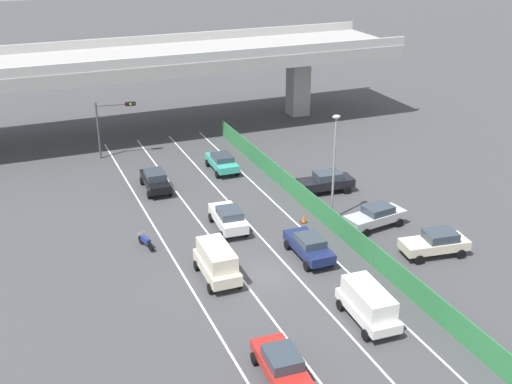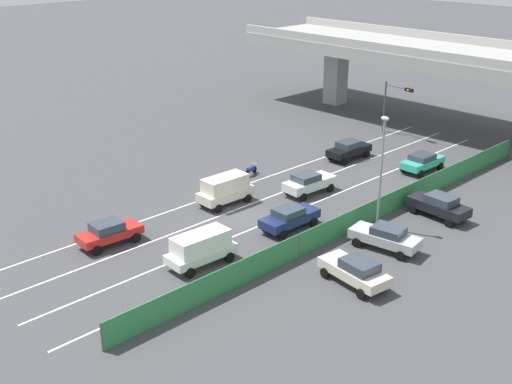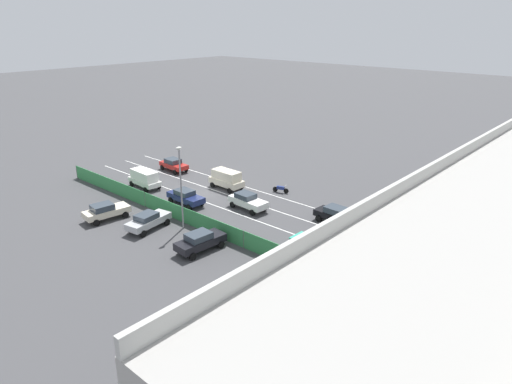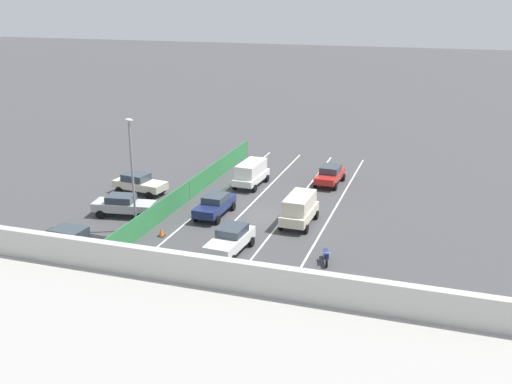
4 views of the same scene
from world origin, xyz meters
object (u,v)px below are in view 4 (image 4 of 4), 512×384
(car_van_cream, at_px, (299,208))
(parked_wagon_silver, at_px, (123,205))
(car_hatchback_white, at_px, (230,239))
(car_van_white, at_px, (251,172))
(car_sedan_black, at_px, (225,316))
(parked_sedan_dark, at_px, (71,240))
(car_sedan_red, at_px, (330,174))
(car_sedan_navy, at_px, (215,204))
(traffic_light, at_px, (169,383))
(street_lamp, at_px, (132,165))
(car_taxi_teal, at_px, (88,315))
(traffic_cone, at_px, (161,232))
(parked_sedan_cream, at_px, (139,183))
(motorcycle, at_px, (326,256))

(car_van_cream, relative_size, parked_wagon_silver, 0.91)
(car_hatchback_white, bearing_deg, car_van_white, -76.89)
(car_sedan_black, xyz_separation_m, parked_sedan_dark, (12.66, -5.67, 0.02))
(car_van_white, relative_size, car_van_cream, 1.05)
(car_sedan_black, bearing_deg, car_sedan_red, -90.40)
(car_hatchback_white, distance_m, parked_sedan_dark, 10.15)
(car_sedan_navy, xyz_separation_m, car_van_white, (-0.27, -7.72, 0.31))
(traffic_light, bearing_deg, street_lamp, -57.76)
(car_sedan_navy, height_order, traffic_light, traffic_light)
(parked_wagon_silver, bearing_deg, car_hatchback_white, 159.47)
(car_sedan_red, relative_size, car_taxi_teal, 0.99)
(car_van_white, distance_m, traffic_light, 32.68)
(parked_sedan_dark, height_order, street_lamp, street_lamp)
(car_sedan_red, relative_size, traffic_cone, 7.07)
(car_sedan_navy, xyz_separation_m, car_taxi_teal, (-0.03, 16.83, -0.01))
(parked_wagon_silver, bearing_deg, car_sedan_red, -136.49)
(car_hatchback_white, height_order, traffic_light, traffic_light)
(car_taxi_teal, relative_size, parked_wagon_silver, 0.92)
(car_van_cream, bearing_deg, car_sedan_navy, 1.91)
(street_lamp, bearing_deg, parked_sedan_cream, -62.98)
(car_van_white, distance_m, parked_sedan_cream, 9.53)
(parked_wagon_silver, relative_size, traffic_cone, 7.79)
(parked_sedan_cream, xyz_separation_m, street_lamp, (-3.76, 7.37, 3.88))
(parked_sedan_dark, xyz_separation_m, traffic_cone, (-4.13, -4.34, -0.66))
(car_sedan_navy, height_order, motorcycle, car_sedan_navy)
(car_sedan_black, height_order, car_van_cream, car_van_cream)
(car_van_white, bearing_deg, car_hatchback_white, 103.11)
(car_van_white, height_order, car_van_cream, car_van_cream)
(car_van_cream, xyz_separation_m, traffic_light, (-1.63, 24.13, 2.52))
(motorcycle, bearing_deg, parked_sedan_cream, -25.32)
(car_taxi_teal, height_order, motorcycle, car_taxi_teal)
(car_sedan_red, bearing_deg, motorcycle, 100.48)
(car_sedan_navy, distance_m, car_sedan_black, 16.23)
(car_sedan_black, distance_m, motorcycle, 9.93)
(motorcycle, distance_m, traffic_cone, 11.63)
(car_hatchback_white, distance_m, car_van_cream, 6.83)
(traffic_cone, bearing_deg, street_lamp, -8.66)
(parked_sedan_cream, xyz_separation_m, parked_sedan_dark, (-1.74, 12.04, 0.02))
(car_taxi_teal, relative_size, street_lamp, 0.55)
(car_van_white, relative_size, traffic_light, 0.86)
(car_sedan_navy, relative_size, car_van_cream, 1.05)
(parked_wagon_silver, height_order, traffic_cone, parked_wagon_silver)
(car_hatchback_white, height_order, motorcycle, car_hatchback_white)
(car_taxi_teal, xyz_separation_m, parked_sedan_cream, (7.94, -19.66, 0.04))
(car_sedan_red, height_order, car_van_white, car_van_white)
(parked_sedan_cream, xyz_separation_m, parked_wagon_silver, (-1.44, 5.03, -0.02))
(parked_sedan_cream, relative_size, traffic_light, 0.88)
(motorcycle, distance_m, parked_sedan_dark, 16.19)
(car_van_white, distance_m, car_van_cream, 9.72)
(car_hatchback_white, relative_size, car_van_white, 0.99)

